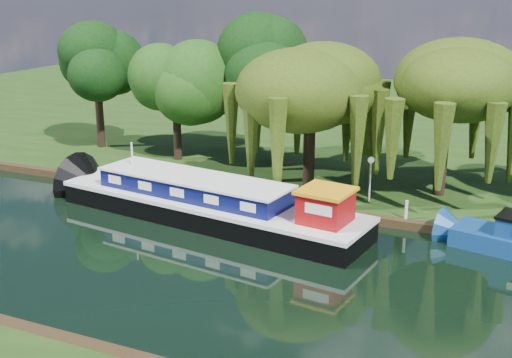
% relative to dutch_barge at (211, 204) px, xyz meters
% --- Properties ---
extents(ground, '(120.00, 120.00, 0.00)m').
position_rel_dutch_barge_xyz_m(ground, '(6.74, -5.13, -0.93)').
color(ground, black).
extents(far_bank, '(120.00, 52.00, 0.45)m').
position_rel_dutch_barge_xyz_m(far_bank, '(6.74, 28.87, -0.71)').
color(far_bank, black).
rests_on(far_bank, ground).
extents(dutch_barge, '(18.20, 6.39, 3.76)m').
position_rel_dutch_barge_xyz_m(dutch_barge, '(0.00, 0.00, 0.00)').
color(dutch_barge, black).
rests_on(dutch_barge, ground).
extents(red_dinghy, '(3.39, 2.51, 0.68)m').
position_rel_dutch_barge_xyz_m(red_dinghy, '(-3.25, 0.65, -0.93)').
color(red_dinghy, maroon).
rests_on(red_dinghy, ground).
extents(willow_left, '(6.74, 6.74, 8.08)m').
position_rel_dutch_barge_xyz_m(willow_left, '(3.22, 6.46, 5.39)').
color(willow_left, black).
rests_on(willow_left, far_bank).
extents(willow_right, '(6.59, 6.59, 8.03)m').
position_rel_dutch_barge_xyz_m(willow_right, '(10.64, 8.23, 5.38)').
color(willow_right, black).
rests_on(willow_right, far_bank).
extents(tree_far_left, '(4.93, 4.93, 7.94)m').
position_rel_dutch_barge_xyz_m(tree_far_left, '(-7.29, 8.84, 4.96)').
color(tree_far_left, black).
rests_on(tree_far_left, far_bank).
extents(tree_far_back, '(4.96, 4.96, 8.33)m').
position_rel_dutch_barge_xyz_m(tree_far_back, '(-14.49, 9.73, 5.34)').
color(tree_far_back, black).
rests_on(tree_far_back, far_bank).
extents(tree_far_mid, '(5.59, 5.59, 9.14)m').
position_rel_dutch_barge_xyz_m(tree_far_mid, '(-0.80, 11.38, 5.81)').
color(tree_far_mid, black).
rests_on(tree_far_mid, far_bank).
extents(lamppost, '(0.36, 0.36, 2.56)m').
position_rel_dutch_barge_xyz_m(lamppost, '(7.24, 5.37, 1.49)').
color(lamppost, silver).
rests_on(lamppost, far_bank).
extents(mooring_posts, '(19.16, 0.16, 1.00)m').
position_rel_dutch_barge_xyz_m(mooring_posts, '(6.24, 3.27, 0.02)').
color(mooring_posts, silver).
rests_on(mooring_posts, far_bank).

